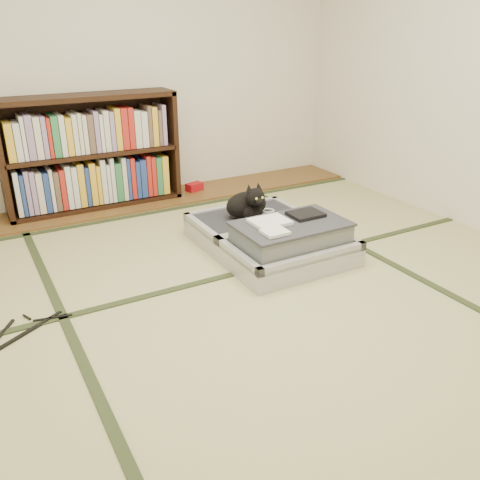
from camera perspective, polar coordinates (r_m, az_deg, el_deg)
floor at (r=2.85m, az=2.57°, el=-7.26°), size 4.50×4.50×0.00m
wood_strip at (r=4.52m, az=-10.85°, el=4.31°), size 4.00×0.50×0.02m
red_item at (r=4.70m, az=-5.13°, el=5.97°), size 0.17×0.13×0.07m
room_shell at (r=2.46m, az=3.23°, el=23.58°), size 4.50×4.50×4.50m
tatami_borders at (r=3.23m, az=-2.03°, el=-3.30°), size 4.00×4.50×0.01m
bookcase at (r=4.37m, az=-16.28°, el=9.18°), size 1.41×0.32×0.92m
suitcase at (r=3.43m, az=3.63°, el=0.31°), size 0.80×1.06×0.31m
cat at (r=3.60m, az=0.95°, el=4.00°), size 0.35×0.36×0.29m
cable_coil at (r=3.74m, az=3.11°, el=3.20°), size 0.11×0.11×0.03m
hanger at (r=2.86m, az=-22.51°, el=-8.98°), size 0.39×0.28×0.01m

